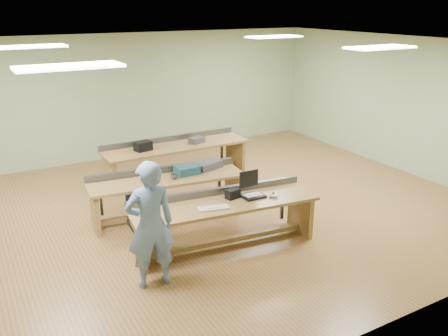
{
  "coord_description": "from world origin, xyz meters",
  "views": [
    {
      "loc": [
        -3.67,
        -7.19,
        3.66
      ],
      "look_at": [
        0.06,
        -0.6,
        1.02
      ],
      "focal_mm": 38.0,
      "sensor_mm": 36.0,
      "label": 1
    }
  ],
  "objects": [
    {
      "name": "wall_back",
      "position": [
        0.0,
        4.0,
        1.5
      ],
      "size": [
        10.0,
        0.04,
        3.0
      ],
      "primitive_type": "cube",
      "color": "#97AF85",
      "rests_on": "floor"
    },
    {
      "name": "wall_front",
      "position": [
        0.0,
        -4.0,
        1.5
      ],
      "size": [
        10.0,
        0.04,
        3.0
      ],
      "primitive_type": "cube",
      "color": "#97AF85",
      "rests_on": "floor"
    },
    {
      "name": "laptop_screen",
      "position": [
        0.15,
        -1.24,
        1.02
      ],
      "size": [
        0.34,
        0.02,
        0.27
      ],
      "primitive_type": "cube",
      "rotation": [
        0.0,
        0.0,
        -0.01
      ],
      "color": "black",
      "rests_on": "laptop_base"
    },
    {
      "name": "trackball_mouse",
      "position": [
        0.44,
        -1.52,
        0.78
      ],
      "size": [
        0.17,
        0.19,
        0.07
      ],
      "primitive_type": "ellipsoid",
      "rotation": [
        0.0,
        0.0,
        0.18
      ],
      "color": "white",
      "rests_on": "workbench_front"
    },
    {
      "name": "camera_bag",
      "position": [
        -0.15,
        -1.25,
        0.83
      ],
      "size": [
        0.25,
        0.19,
        0.15
      ],
      "primitive_type": "cube",
      "rotation": [
        0.0,
        0.0,
        0.23
      ],
      "color": "black",
      "rests_on": "workbench_front"
    },
    {
      "name": "drinks_can",
      "position": [
        -0.95,
        0.11,
        0.81
      ],
      "size": [
        0.08,
        0.08,
        0.12
      ],
      "primitive_type": "cylinder",
      "rotation": [
        0.0,
        0.0,
        -0.19
      ],
      "color": "silver",
      "rests_on": "workbench_mid"
    },
    {
      "name": "workbench_front",
      "position": [
        -0.34,
        -1.31,
        0.56
      ],
      "size": [
        3.02,
        1.12,
        0.86
      ],
      "rotation": [
        0.0,
        0.0,
        -0.11
      ],
      "color": "olive",
      "rests_on": "floor"
    },
    {
      "name": "task_chair",
      "position": [
        -1.51,
        -0.85,
        0.34
      ],
      "size": [
        0.53,
        0.53,
        0.92
      ],
      "rotation": [
        0.0,
        0.0,
        -0.07
      ],
      "color": "black",
      "rests_on": "floor"
    },
    {
      "name": "floor",
      "position": [
        0.0,
        0.0,
        0.0
      ],
      "size": [
        10.0,
        10.0,
        0.0
      ],
      "primitive_type": "plane",
      "color": "#925D37",
      "rests_on": "ground"
    },
    {
      "name": "storage_box_back",
      "position": [
        -0.48,
        1.86,
        0.85
      ],
      "size": [
        0.37,
        0.29,
        0.19
      ],
      "primitive_type": "cube",
      "rotation": [
        0.0,
        0.0,
        0.18
      ],
      "color": "black",
      "rests_on": "workbench_back"
    },
    {
      "name": "keyboard",
      "position": [
        -0.61,
        -1.47,
        0.76
      ],
      "size": [
        0.5,
        0.26,
        0.03
      ],
      "primitive_type": "cube",
      "rotation": [
        0.0,
        0.0,
        -0.24
      ],
      "color": "beige",
      "rests_on": "workbench_front"
    },
    {
      "name": "parts_bin_grey",
      "position": [
        0.17,
        0.21,
        0.82
      ],
      "size": [
        0.54,
        0.42,
        0.13
      ],
      "primitive_type": "cube",
      "rotation": [
        0.0,
        0.0,
        0.24
      ],
      "color": "#38383A",
      "rests_on": "workbench_mid"
    },
    {
      "name": "tray_back",
      "position": [
        0.75,
        1.84,
        0.81
      ],
      "size": [
        0.36,
        0.31,
        0.12
      ],
      "primitive_type": "cube",
      "rotation": [
        0.0,
        0.0,
        0.32
      ],
      "color": "#38383A",
      "rests_on": "workbench_back"
    },
    {
      "name": "person",
      "position": [
        -1.73,
        -1.8,
        0.9
      ],
      "size": [
        0.69,
        0.49,
        1.79
      ],
      "primitive_type": "imported",
      "rotation": [
        0.0,
        0.0,
        3.04
      ],
      "color": "slate",
      "rests_on": "floor"
    },
    {
      "name": "workbench_mid",
      "position": [
        -0.7,
        0.13,
        0.55
      ],
      "size": [
        2.81,
        1.07,
        0.86
      ],
      "rotation": [
        0.0,
        0.0,
        -0.12
      ],
      "color": "olive",
      "rests_on": "floor"
    },
    {
      "name": "workbench_back",
      "position": [
        0.28,
        1.91,
        0.56
      ],
      "size": [
        3.2,
        0.88,
        0.86
      ],
      "rotation": [
        0.0,
        0.0,
        0.01
      ],
      "color": "olive",
      "rests_on": "floor"
    },
    {
      "name": "parts_bin_teal",
      "position": [
        -0.29,
        0.13,
        0.82
      ],
      "size": [
        0.41,
        0.31,
        0.14
      ],
      "primitive_type": "cube",
      "rotation": [
        0.0,
        0.0,
        0.02
      ],
      "color": "#143A42",
      "rests_on": "workbench_mid"
    },
    {
      "name": "wall_right",
      "position": [
        5.0,
        0.0,
        1.5
      ],
      "size": [
        0.04,
        8.0,
        3.0
      ],
      "primitive_type": "cube",
      "color": "#97AF85",
      "rests_on": "floor"
    },
    {
      "name": "fluor_panels",
      "position": [
        0.0,
        0.0,
        2.97
      ],
      "size": [
        6.2,
        3.5,
        0.03
      ],
      "color": "white",
      "rests_on": "ceiling"
    },
    {
      "name": "laptop_base",
      "position": [
        0.15,
        -1.38,
        0.77
      ],
      "size": [
        0.34,
        0.28,
        0.04
      ],
      "primitive_type": "cube",
      "rotation": [
        0.0,
        0.0,
        -0.01
      ],
      "color": "black",
      "rests_on": "workbench_front"
    },
    {
      "name": "ceiling",
      "position": [
        0.0,
        0.0,
        3.0
      ],
      "size": [
        10.0,
        10.0,
        0.0
      ],
      "primitive_type": "plane",
      "color": "silver",
      "rests_on": "wall_back"
    },
    {
      "name": "mug",
      "position": [
        -0.61,
        -0.01,
        0.8
      ],
      "size": [
        0.14,
        0.14,
        0.1
      ],
      "primitive_type": "imported",
      "rotation": [
        0.0,
        0.0,
        -0.2
      ],
      "color": "#38383A",
      "rests_on": "workbench_mid"
    }
  ]
}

